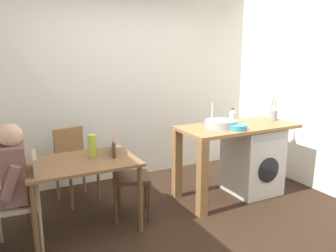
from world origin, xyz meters
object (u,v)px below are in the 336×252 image
object	(u,v)px
bottle_tall_green	(232,117)
vase	(92,145)
chair_spare_by_wall	(74,160)
chair_person_seat	(25,197)
mixing_bowl	(238,127)
seated_person	(4,182)
washing_machine	(252,160)
chair_opposite	(124,173)
utensil_crock	(273,115)
dining_table	(81,170)

from	to	relation	value
bottle_tall_green	vase	distance (m)	1.79
chair_spare_by_wall	bottle_tall_green	distance (m)	2.05
chair_person_seat	mixing_bowl	xyz separation A→B (m)	(2.32, -0.13, 0.45)
seated_person	bottle_tall_green	size ratio (longest dim) A/B	5.97
washing_machine	chair_person_seat	bearing A→B (deg)	-178.68
chair_spare_by_wall	bottle_tall_green	xyz separation A→B (m)	(1.86, -0.71, 0.50)
chair_opposite	chair_spare_by_wall	world-z (taller)	same
chair_spare_by_wall	seated_person	size ratio (longest dim) A/B	0.75
seated_person	utensil_crock	distance (m)	3.30
chair_spare_by_wall	seated_person	bearing A→B (deg)	32.26
dining_table	washing_machine	world-z (taller)	washing_machine
chair_spare_by_wall	vase	distance (m)	0.76
chair_opposite	washing_machine	world-z (taller)	chair_opposite
dining_table	seated_person	world-z (taller)	seated_person
mixing_bowl	bottle_tall_green	bearing A→B (deg)	62.65
chair_person_seat	washing_machine	xyz separation A→B (m)	(2.75, 0.06, -0.08)
chair_person_seat	vase	xyz separation A→B (m)	(0.70, 0.21, 0.35)
mixing_bowl	dining_table	bearing A→B (deg)	172.32
dining_table	vase	bearing A→B (deg)	33.69
dining_table	chair_spare_by_wall	bearing A→B (deg)	84.07
chair_person_seat	seated_person	size ratio (longest dim) A/B	0.75
chair_person_seat	bottle_tall_green	world-z (taller)	bottle_tall_green
chair_person_seat	washing_machine	distance (m)	2.75
seated_person	washing_machine	size ratio (longest dim) A/B	1.40
washing_machine	utensil_crock	world-z (taller)	utensil_crock
chair_spare_by_wall	chair_person_seat	bearing A→B (deg)	39.05
mixing_bowl	chair_opposite	bearing A→B (deg)	166.49
washing_machine	utensil_crock	size ratio (longest dim) A/B	2.87
dining_table	chair_spare_by_wall	world-z (taller)	chair_spare_by_wall
chair_opposite	chair_spare_by_wall	distance (m)	0.81
chair_opposite	mixing_bowl	distance (m)	1.41
dining_table	chair_person_seat	distance (m)	0.57
washing_machine	bottle_tall_green	size ratio (longest dim) A/B	4.28
washing_machine	vase	world-z (taller)	vase
mixing_bowl	utensil_crock	size ratio (longest dim) A/B	0.74
washing_machine	dining_table	bearing A→B (deg)	178.90
chair_spare_by_wall	vase	bearing A→B (deg)	80.48
chair_spare_by_wall	washing_machine	xyz separation A→B (m)	(2.12, -0.81, -0.08)
dining_table	chair_opposite	size ratio (longest dim) A/B	1.22
dining_table	vase	world-z (taller)	vase
washing_machine	utensil_crock	distance (m)	0.67
chair_opposite	bottle_tall_green	xyz separation A→B (m)	(1.46, -0.01, 0.50)
dining_table	chair_person_seat	size ratio (longest dim) A/B	1.22
mixing_bowl	chair_person_seat	bearing A→B (deg)	176.70
dining_table	vase	distance (m)	0.28
chair_person_seat	mixing_bowl	world-z (taller)	mixing_bowl
dining_table	washing_machine	size ratio (longest dim) A/B	1.28
vase	dining_table	bearing A→B (deg)	-146.31
bottle_tall_green	utensil_crock	xyz separation A→B (m)	(0.64, -0.05, -0.02)
mixing_bowl	utensil_crock	bearing A→B (deg)	17.49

